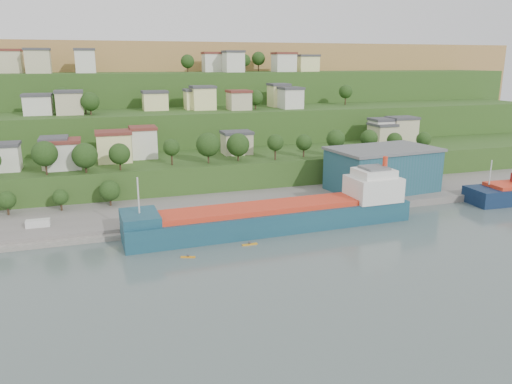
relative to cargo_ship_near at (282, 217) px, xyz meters
name	(u,v)px	position (x,y,z in m)	size (l,w,h in m)	color
ground	(290,242)	(-1.54, -9.56, -2.90)	(500.00, 500.00, 0.00)	#414F4D
quay	(318,202)	(18.46, 18.44, -2.90)	(220.00, 26.00, 4.00)	slate
pebble_beach	(36,236)	(-56.54, 12.44, -2.90)	(40.00, 18.00, 2.40)	slate
hillside	(172,137)	(-1.55, 159.13, -2.82)	(360.00, 210.86, 96.00)	#284719
cargo_ship_near	(282,217)	(0.00, 0.00, 0.00)	(70.93, 13.29, 18.15)	#153B4F
warehouse	(382,169)	(39.09, 18.38, 5.54)	(32.86, 22.22, 12.80)	#1D4E59
caravan	(38,225)	(-55.79, 13.31, -0.46)	(5.32, 2.22, 2.48)	silver
dinghy	(66,229)	(-49.65, 10.94, -1.30)	(3.97, 1.49, 0.79)	silver
kayak_orange	(188,256)	(-25.22, -11.56, -2.67)	(3.05, 1.48, 0.76)	orange
kayak_yellow	(250,244)	(-10.85, -8.55, -2.64)	(3.54, 0.72, 0.88)	orange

